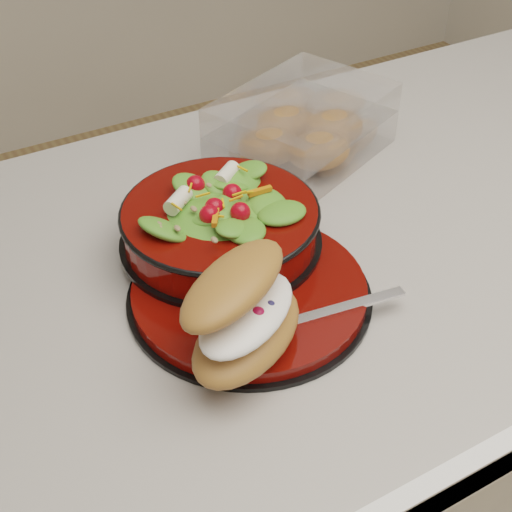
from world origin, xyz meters
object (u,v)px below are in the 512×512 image
island_counter (374,408)px  croissant (244,312)px  salad_bowl (220,218)px  pastry_box (302,129)px  dinner_plate (250,292)px  fork (325,313)px

island_counter → croissant: bearing=-156.2°
croissant → salad_bowl: bearing=39.6°
croissant → pastry_box: bearing=18.6°
salad_bowl → dinner_plate: bearing=-94.8°
salad_bowl → island_counter: bearing=-3.4°
island_counter → dinner_plate: (-0.28, -0.07, 0.46)m
island_counter → pastry_box: (-0.06, 0.17, 0.49)m
island_counter → fork: bearing=-147.7°
island_counter → salad_bowl: (-0.28, 0.02, 0.50)m
pastry_box → dinner_plate: bearing=-154.8°
island_counter → croissant: 0.63m
island_counter → dinner_plate: dinner_plate is taller
croissant → pastry_box: 0.42m
fork → island_counter: bearing=-49.8°
salad_bowl → pastry_box: 0.26m
croissant → pastry_box: size_ratio=0.60×
dinner_plate → pastry_box: size_ratio=0.95×
fork → croissant: bearing=96.3°
salad_bowl → fork: 0.17m
dinner_plate → salad_bowl: size_ratio=1.14×
salad_bowl → pastry_box: size_ratio=0.83×
croissant → pastry_box: croissant is taller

